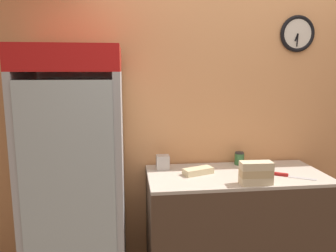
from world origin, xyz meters
TOP-DOWN VIEW (x-y plane):
  - wall_back at (0.00, 1.27)m, footprint 5.20×0.09m
  - prep_counter at (0.00, 0.88)m, footprint 1.44×0.67m
  - beverage_cooler at (-1.28, 0.92)m, footprint 0.72×0.68m
  - sandwich_stack_bottom at (0.06, 0.63)m, footprint 0.24×0.10m
  - sandwich_stack_middle at (0.06, 0.63)m, footprint 0.24×0.11m
  - sandwich_stack_top at (0.06, 0.63)m, footprint 0.24×0.11m
  - sandwich_flat_left at (-0.31, 0.91)m, footprint 0.27×0.18m
  - chefs_knife at (0.38, 0.76)m, footprint 0.30×0.20m
  - condiment_jar at (0.11, 1.14)m, footprint 0.08×0.08m
  - napkin_dispenser at (-0.58, 1.09)m, footprint 0.11×0.09m

SIDE VIEW (x-z plane):
  - prep_counter at x=0.00m, z-range 0.00..0.88m
  - chefs_knife at x=0.38m, z-range 0.88..0.90m
  - sandwich_flat_left at x=-0.31m, z-range 0.88..0.93m
  - sandwich_stack_bottom at x=0.06m, z-range 0.88..0.94m
  - condiment_jar at x=0.11m, z-range 0.88..0.99m
  - napkin_dispenser at x=-0.58m, z-range 0.88..1.00m
  - sandwich_stack_middle at x=0.06m, z-range 0.94..0.99m
  - sandwich_stack_top at x=0.06m, z-range 0.99..1.05m
  - beverage_cooler at x=-1.28m, z-range 0.08..1.97m
  - wall_back at x=0.00m, z-range 0.00..2.70m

